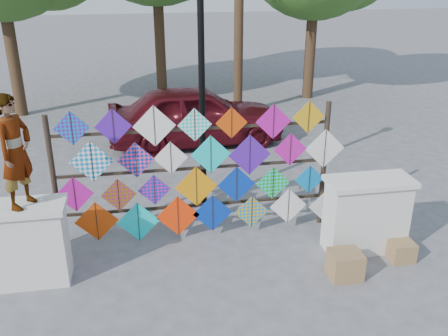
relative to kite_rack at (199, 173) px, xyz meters
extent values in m
plane|color=gray|center=(-0.07, -0.73, -1.19)|extent=(80.00, 80.00, 0.00)
cube|color=silver|center=(-2.77, -0.93, -0.59)|extent=(1.30, 0.55, 1.20)
cube|color=silver|center=(-2.77, -0.93, 0.05)|extent=(1.40, 0.65, 0.08)
cube|color=silver|center=(2.63, -0.93, -0.59)|extent=(1.30, 0.55, 1.20)
cube|color=silver|center=(2.63, -0.93, 0.05)|extent=(1.40, 0.65, 0.08)
cylinder|color=black|center=(-2.37, 0.07, -0.04)|extent=(0.09, 0.09, 2.30)
cylinder|color=black|center=(2.23, 0.07, -0.04)|extent=(0.09, 0.09, 2.30)
cube|color=black|center=(-0.07, 0.07, -0.64)|extent=(4.60, 0.04, 0.04)
cube|color=black|center=(-0.07, 0.07, 0.06)|extent=(4.60, 0.04, 0.04)
cube|color=black|center=(-0.07, 0.07, 0.76)|extent=(4.60, 0.04, 0.04)
cube|color=#4D16A8|center=(-1.98, 0.01, 0.89)|extent=(0.56, 0.01, 0.56)
cube|color=black|center=(-1.98, 0.00, 0.89)|extent=(0.01, 0.01, 0.55)
cube|color=#4D16A8|center=(-1.35, 0.01, 0.89)|extent=(0.59, 0.01, 0.59)
cube|color=black|center=(-1.35, 0.00, 0.89)|extent=(0.01, 0.01, 0.58)
cube|color=white|center=(-0.70, 0.01, 0.86)|extent=(0.69, 0.01, 0.69)
cube|color=black|center=(-0.70, 0.00, 0.86)|extent=(0.01, 0.01, 0.68)
cube|color=#0DD5D2|center=(-0.05, 0.01, 0.84)|extent=(0.56, 0.01, 0.56)
cube|color=black|center=(-0.05, 0.00, 0.84)|extent=(0.01, 0.01, 0.55)
cube|color=#D24109|center=(0.55, 0.01, 0.84)|extent=(0.54, 0.01, 0.54)
cube|color=black|center=(0.55, 0.00, 0.84)|extent=(0.01, 0.01, 0.53)
cube|color=#BF1296|center=(1.26, 0.01, 0.83)|extent=(0.61, 0.01, 0.61)
cube|color=black|center=(1.26, 0.00, 0.83)|extent=(0.01, 0.01, 0.60)
cube|color=orange|center=(1.87, 0.01, 0.87)|extent=(0.57, 0.01, 0.57)
cube|color=black|center=(1.87, 0.00, 0.87)|extent=(0.01, 0.01, 0.56)
cube|color=#0877C5|center=(-1.73, -0.03, 0.33)|extent=(0.70, 0.01, 0.70)
cube|color=black|center=(-1.73, -0.04, 0.33)|extent=(0.01, 0.01, 0.69)
cube|color=#FF376E|center=(-1.03, -0.03, 0.31)|extent=(0.61, 0.01, 0.61)
cube|color=black|center=(-1.03, -0.04, 0.31)|extent=(0.01, 0.01, 0.60)
cube|color=white|center=(-0.47, -0.03, 0.31)|extent=(0.57, 0.01, 0.57)
cube|color=black|center=(-0.47, -0.04, 0.31)|extent=(0.01, 0.01, 0.56)
cube|color=#0DD5D2|center=(0.20, -0.03, 0.33)|extent=(0.67, 0.01, 0.67)
cube|color=black|center=(0.20, -0.04, 0.33)|extent=(0.01, 0.01, 0.66)
cube|color=#4D16A8|center=(0.86, -0.03, 0.27)|extent=(0.73, 0.01, 0.73)
cube|color=black|center=(0.86, -0.04, 0.27)|extent=(0.01, 0.01, 0.71)
cube|color=#BF1296|center=(1.57, -0.03, 0.33)|extent=(0.58, 0.01, 0.58)
cube|color=black|center=(1.57, -0.04, 0.33)|extent=(0.01, 0.01, 0.57)
cube|color=white|center=(2.19, -0.03, 0.30)|extent=(0.71, 0.01, 0.71)
cube|color=black|center=(2.19, -0.04, 0.30)|extent=(0.01, 0.01, 0.70)
cube|color=#BF1296|center=(-2.05, -0.07, -0.20)|extent=(0.62, 0.01, 0.62)
cube|color=black|center=(-2.05, -0.08, -0.20)|extent=(0.01, 0.01, 0.61)
cube|color=orange|center=(-1.35, -0.07, -0.27)|extent=(0.59, 0.01, 0.59)
cube|color=black|center=(-1.35, -0.08, -0.27)|extent=(0.01, 0.01, 0.58)
cube|color=#BF1296|center=(-0.77, -0.07, -0.23)|extent=(0.55, 0.01, 0.55)
cube|color=black|center=(-0.77, -0.08, -0.23)|extent=(0.01, 0.01, 0.54)
cube|color=orange|center=(-0.06, -0.07, -0.22)|extent=(0.72, 0.01, 0.72)
cube|color=black|center=(-0.06, -0.08, -0.22)|extent=(0.01, 0.01, 0.71)
cube|color=#0730AA|center=(0.63, -0.07, -0.24)|extent=(0.66, 0.01, 0.66)
cube|color=black|center=(0.63, -0.08, -0.24)|extent=(0.01, 0.01, 0.65)
cube|color=#0DD5D2|center=(1.28, -0.07, -0.27)|extent=(0.60, 0.01, 0.60)
cube|color=black|center=(1.28, -0.08, -0.27)|extent=(0.01, 0.01, 0.59)
cube|color=#0877C5|center=(1.93, -0.07, -0.24)|extent=(0.53, 0.01, 0.53)
cube|color=black|center=(1.93, -0.08, -0.24)|extent=(0.01, 0.01, 0.52)
cube|color=#D24109|center=(-1.74, -0.11, -0.71)|extent=(0.72, 0.01, 0.72)
cube|color=black|center=(-1.74, -0.12, -0.71)|extent=(0.01, 0.01, 0.71)
cube|color=#0DD5D2|center=(-1.06, -0.11, -0.78)|extent=(0.72, 0.01, 0.72)
cube|color=black|center=(-1.06, -0.12, -0.78)|extent=(0.01, 0.01, 0.71)
cube|color=#FB3307|center=(-0.39, -0.11, -0.73)|extent=(0.75, 0.01, 0.75)
cube|color=black|center=(-0.39, -0.12, -0.73)|extent=(0.01, 0.01, 0.73)
cube|color=#0730AA|center=(0.21, -0.11, -0.73)|extent=(0.69, 0.01, 0.69)
cube|color=black|center=(0.21, -0.12, -0.73)|extent=(0.01, 0.01, 0.68)
cube|color=#0877C5|center=(0.90, -0.11, -0.77)|extent=(0.61, 0.01, 0.61)
cube|color=black|center=(0.90, -0.12, -0.77)|extent=(0.01, 0.01, 0.60)
cube|color=white|center=(1.56, -0.11, -0.71)|extent=(0.67, 0.01, 0.67)
cube|color=black|center=(1.56, -0.12, -0.71)|extent=(0.01, 0.01, 0.66)
cube|color=white|center=(2.23, -0.11, -0.78)|extent=(0.57, 0.01, 0.57)
cube|color=black|center=(2.23, -0.12, -0.78)|extent=(0.01, 0.01, 0.56)
cylinder|color=#4F3522|center=(-4.57, 8.27, 0.73)|extent=(0.36, 0.36, 3.85)
cylinder|color=#4F3522|center=(-0.07, 10.27, 0.87)|extent=(0.36, 0.36, 4.12)
cylinder|color=#4F3522|center=(4.93, 8.77, 0.59)|extent=(0.36, 0.36, 3.58)
cylinder|color=#4F3522|center=(2.13, 7.27, 1.56)|extent=(0.28, 0.28, 5.50)
imported|color=#99999E|center=(-2.62, -0.93, 0.90)|extent=(0.62, 0.71, 1.63)
imported|color=#500D16|center=(0.52, 4.74, -0.42)|extent=(4.64, 2.12, 1.54)
cylinder|color=black|center=(0.23, 1.27, 0.91)|extent=(0.12, 0.12, 4.20)
cube|color=#9B734B|center=(2.02, -1.64, -0.98)|extent=(0.48, 0.42, 0.42)
cube|color=#9B734B|center=(3.10, -1.35, -1.03)|extent=(0.38, 0.35, 0.32)
camera|label=1|loc=(-0.91, -7.66, 3.33)|focal=40.00mm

